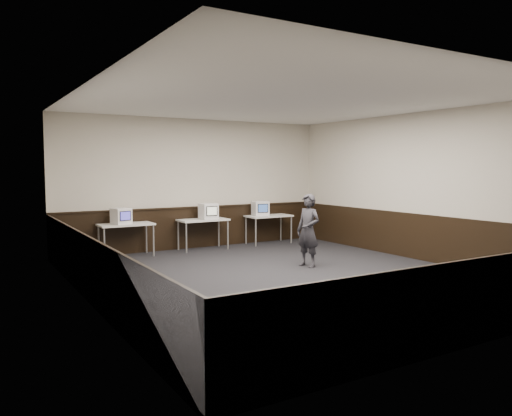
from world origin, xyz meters
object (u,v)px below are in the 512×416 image
(emac_center, at_px, (208,211))
(desk_left, at_px, (126,227))
(desk_right, at_px, (269,218))
(desk_center, at_px, (203,222))
(emac_left, at_px, (121,216))
(person, at_px, (308,230))
(emac_right, at_px, (260,208))

(emac_center, bearing_deg, desk_left, 179.48)
(desk_right, bearing_deg, desk_center, 180.00)
(desk_left, bearing_deg, emac_left, -159.17)
(desk_left, relative_size, emac_left, 2.68)
(desk_right, relative_size, emac_left, 2.68)
(emac_left, xyz_separation_m, emac_center, (2.14, -0.01, 0.01))
(person, bearing_deg, desk_center, -176.11)
(emac_center, relative_size, person, 0.29)
(desk_right, xyz_separation_m, emac_left, (-3.92, -0.04, 0.25))
(desk_left, distance_m, emac_right, 3.57)
(desk_right, distance_m, person, 3.14)
(desk_left, distance_m, emac_left, 0.28)
(desk_center, distance_m, emac_right, 1.68)
(emac_right, bearing_deg, person, -91.78)
(desk_left, distance_m, desk_right, 3.80)
(desk_center, height_order, emac_right, emac_right)
(emac_center, height_order, person, person)
(desk_center, relative_size, desk_right, 1.00)
(desk_center, distance_m, emac_center, 0.29)
(emac_center, bearing_deg, desk_right, 2.62)
(emac_left, bearing_deg, person, -57.74)
(desk_left, height_order, desk_right, same)
(desk_right, bearing_deg, emac_left, -179.36)
(desk_right, bearing_deg, emac_center, -178.33)
(desk_right, relative_size, emac_right, 2.57)
(person, bearing_deg, desk_left, -150.10)
(emac_center, xyz_separation_m, person, (0.83, -2.94, -0.21))
(emac_left, distance_m, person, 4.19)
(desk_left, bearing_deg, emac_center, -1.47)
(desk_left, distance_m, desk_center, 1.90)
(desk_center, distance_m, emac_left, 2.03)
(desk_right, distance_m, emac_right, 0.36)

